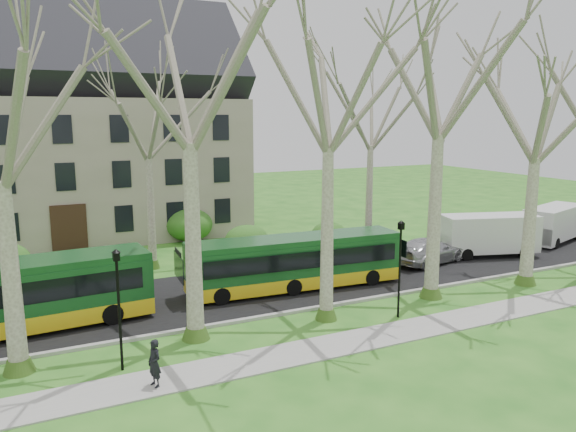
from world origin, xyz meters
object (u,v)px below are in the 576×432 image
(sedan, at_px, (429,251))
(van_b, at_px, (554,224))
(bus_follow, at_px, (296,262))
(pedestrian_a, at_px, (154,363))
(van_a, at_px, (489,235))

(sedan, xyz_separation_m, van_b, (11.61, 0.65, 0.50))
(bus_follow, distance_m, pedestrian_a, 11.69)
(bus_follow, height_order, van_b, bus_follow)
(bus_follow, xyz_separation_m, pedestrian_a, (-8.98, -7.47, -0.60))
(bus_follow, height_order, pedestrian_a, bus_follow)
(pedestrian_a, bearing_deg, van_a, 90.01)
(van_a, relative_size, pedestrian_a, 3.74)
(bus_follow, relative_size, pedestrian_a, 6.98)
(bus_follow, relative_size, van_b, 1.93)
(bus_follow, relative_size, van_a, 1.87)
(van_b, bearing_deg, van_a, 169.37)
(sedan, bearing_deg, pedestrian_a, 101.75)
(sedan, distance_m, pedestrian_a, 20.29)
(sedan, xyz_separation_m, pedestrian_a, (-18.48, -8.37, 0.04))
(sedan, relative_size, pedestrian_a, 3.28)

